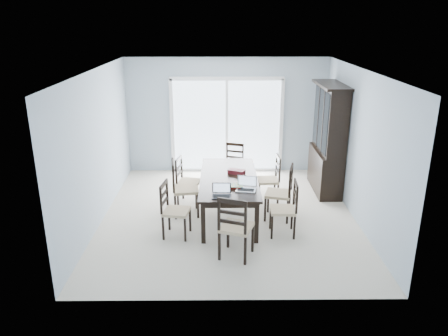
% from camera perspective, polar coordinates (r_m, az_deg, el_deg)
% --- Properties ---
extents(floor, '(5.00, 5.00, 0.00)m').
position_cam_1_polar(floor, '(7.97, 0.61, -6.24)').
color(floor, beige).
rests_on(floor, ground).
extents(ceiling, '(5.00, 5.00, 0.00)m').
position_cam_1_polar(ceiling, '(7.25, 0.68, 12.67)').
color(ceiling, white).
rests_on(ceiling, back_wall).
extents(back_wall, '(4.50, 0.02, 2.60)m').
position_cam_1_polar(back_wall, '(9.93, 0.36, 6.82)').
color(back_wall, '#9CADBB').
rests_on(back_wall, floor).
extents(wall_left, '(0.02, 5.00, 2.60)m').
position_cam_1_polar(wall_left, '(7.80, -16.15, 2.61)').
color(wall_left, '#9CADBB').
rests_on(wall_left, floor).
extents(wall_right, '(0.02, 5.00, 2.60)m').
position_cam_1_polar(wall_right, '(7.88, 17.25, 2.68)').
color(wall_right, '#9CADBB').
rests_on(wall_right, floor).
extents(balcony, '(4.50, 2.00, 0.10)m').
position_cam_1_polar(balcony, '(11.25, 0.27, 1.18)').
color(balcony, gray).
rests_on(balcony, ground).
extents(railing, '(4.50, 0.06, 1.10)m').
position_cam_1_polar(railing, '(12.05, 0.21, 5.36)').
color(railing, '#99999E').
rests_on(railing, balcony).
extents(dining_table, '(1.00, 2.20, 0.75)m').
position_cam_1_polar(dining_table, '(7.71, 0.63, -1.71)').
color(dining_table, black).
rests_on(dining_table, floor).
extents(china_hutch, '(0.50, 1.38, 2.20)m').
position_cam_1_polar(china_hutch, '(9.04, 13.44, 3.56)').
color(china_hutch, black).
rests_on(china_hutch, floor).
extents(sliding_door, '(2.52, 0.05, 2.18)m').
position_cam_1_polar(sliding_door, '(9.96, 0.36, 5.60)').
color(sliding_door, silver).
rests_on(sliding_door, floor).
extents(chair_left_near, '(0.47, 0.46, 1.06)m').
position_cam_1_polar(chair_left_near, '(7.12, -6.98, -4.65)').
color(chair_left_near, black).
rests_on(chair_left_near, floor).
extents(chair_left_mid, '(0.51, 0.49, 1.18)m').
position_cam_1_polar(chair_left_mid, '(7.83, -5.78, -1.87)').
color(chair_left_mid, black).
rests_on(chair_left_mid, floor).
extents(chair_left_far, '(0.48, 0.47, 1.05)m').
position_cam_1_polar(chair_left_far, '(8.35, -5.20, -0.99)').
color(chair_left_far, black).
rests_on(chair_left_far, floor).
extents(chair_right_near, '(0.43, 0.42, 1.06)m').
position_cam_1_polar(chair_right_near, '(7.18, 8.45, -4.50)').
color(chair_right_near, black).
rests_on(chair_right_near, floor).
extents(chair_right_mid, '(0.53, 0.52, 1.14)m').
position_cam_1_polar(chair_right_mid, '(7.71, 7.85, -2.45)').
color(chair_right_mid, black).
rests_on(chair_right_mid, floor).
extents(chair_right_far, '(0.43, 0.42, 1.07)m').
position_cam_1_polar(chair_right_far, '(8.44, 6.33, -0.76)').
color(chair_right_far, black).
rests_on(chair_right_far, floor).
extents(chair_end_near, '(0.57, 0.57, 1.17)m').
position_cam_1_polar(chair_end_near, '(6.36, 1.38, -6.98)').
color(chair_end_near, black).
rests_on(chair_end_near, floor).
extents(chair_end_far, '(0.49, 0.50, 1.04)m').
position_cam_1_polar(chair_end_far, '(9.24, 1.28, 1.05)').
color(chair_end_far, black).
rests_on(chair_end_far, floor).
extents(laptop_dark, '(0.30, 0.21, 0.20)m').
position_cam_1_polar(laptop_dark, '(6.82, -0.34, -3.44)').
color(laptop_dark, black).
rests_on(laptop_dark, dining_table).
extents(laptop_silver, '(0.36, 0.28, 0.22)m').
position_cam_1_polar(laptop_silver, '(7.08, 2.89, -2.55)').
color(laptop_silver, silver).
rests_on(laptop_silver, dining_table).
extents(book_stack, '(0.27, 0.21, 0.04)m').
position_cam_1_polar(book_stack, '(7.21, 1.40, -2.38)').
color(book_stack, maroon).
rests_on(book_stack, dining_table).
extents(cell_phone, '(0.11, 0.09, 0.01)m').
position_cam_1_polar(cell_phone, '(6.79, -0.05, -3.92)').
color(cell_phone, black).
rests_on(cell_phone, dining_table).
extents(game_box, '(0.33, 0.25, 0.07)m').
position_cam_1_polar(game_box, '(7.84, 1.65, -0.48)').
color(game_box, '#4D0F1F').
rests_on(game_box, dining_table).
extents(hot_tub, '(2.02, 1.86, 0.93)m').
position_cam_1_polar(hot_tub, '(11.12, -3.61, 3.70)').
color(hot_tub, brown).
rests_on(hot_tub, balcony).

